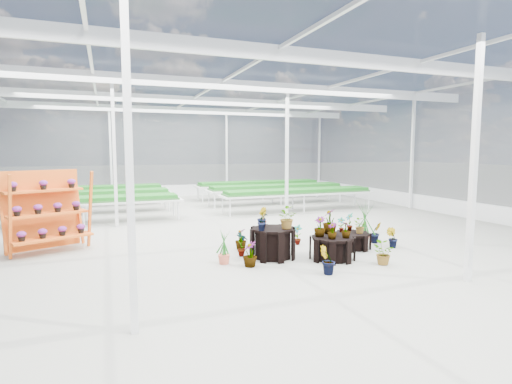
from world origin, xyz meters
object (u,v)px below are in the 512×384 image
object	(u,v)px
plinth_tall	(273,243)
shelf_rack	(47,211)
plinth_low	(352,241)
plinth_mid	(332,248)

from	to	relation	value
plinth_tall	shelf_rack	xyz separation A→B (m)	(-4.85, 2.45, 0.64)
plinth_low	plinth_tall	bearing A→B (deg)	-177.40
shelf_rack	plinth_tall	bearing A→B (deg)	-50.06
plinth_low	shelf_rack	bearing A→B (deg)	161.55
plinth_mid	shelf_rack	size ratio (longest dim) A/B	0.50
plinth_mid	shelf_rack	distance (m)	6.81
plinth_tall	plinth_low	distance (m)	2.21
plinth_tall	plinth_low	bearing A→B (deg)	2.60
plinth_tall	shelf_rack	distance (m)	5.47
plinth_mid	shelf_rack	world-z (taller)	shelf_rack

